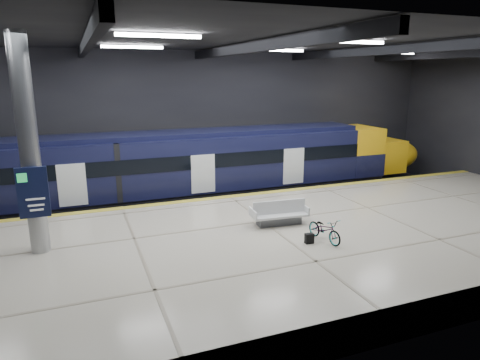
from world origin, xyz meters
TOP-DOWN VIEW (x-y plane):
  - ground at (0.00, 0.00)m, footprint 30.00×30.00m
  - room_shell at (-0.00, 0.00)m, footprint 30.10×16.10m
  - platform at (0.00, -2.50)m, footprint 30.00×11.00m
  - safety_strip at (0.00, 2.75)m, footprint 30.00×0.40m
  - rails at (0.00, 5.50)m, footprint 30.00×1.52m
  - train at (-2.14, 5.50)m, footprint 29.40×2.84m
  - bench at (0.42, -1.54)m, footprint 2.25×1.09m
  - bicycle at (1.14, -3.64)m, footprint 0.81×1.67m
  - pannier_bag at (0.54, -3.64)m, footprint 0.31×0.20m
  - info_column at (-8.00, -1.03)m, footprint 0.90×0.78m

SIDE VIEW (x-z plane):
  - ground at x=0.00m, z-range 0.00..0.00m
  - rails at x=0.00m, z-range 0.00..0.16m
  - platform at x=0.00m, z-range 0.00..1.10m
  - safety_strip at x=0.00m, z-range 1.10..1.11m
  - pannier_bag at x=0.54m, z-range 1.10..1.45m
  - bench at x=0.42m, z-range 0.96..1.92m
  - bicycle at x=1.14m, z-range 1.10..1.94m
  - train at x=-2.14m, z-range 0.16..3.95m
  - info_column at x=-8.00m, z-range 1.01..7.91m
  - room_shell at x=0.00m, z-range 1.69..9.74m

